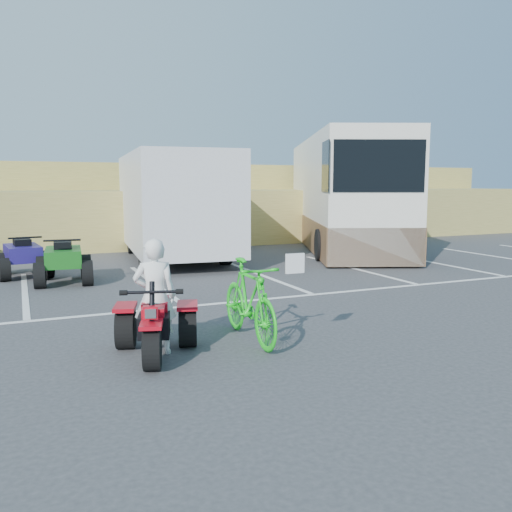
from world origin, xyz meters
name	(u,v)px	position (x,y,z in m)	size (l,w,h in m)	color
ground	(233,341)	(0.00, 0.00, 0.00)	(100.00, 100.00, 0.00)	#363638
parking_stripes	(202,287)	(0.87, 4.07, 0.00)	(28.00, 5.16, 0.01)	white
grass_embankment	(93,205)	(0.00, 15.48, 1.42)	(40.00, 8.50, 3.10)	#998E45
red_trike_atv	(156,357)	(-1.19, -0.25, 0.00)	(1.12, 1.50, 0.97)	#AA0916
rider	(155,296)	(-1.14, -0.11, 0.77)	(0.56, 0.37, 1.54)	white
green_dirt_bike	(249,301)	(0.23, -0.06, 0.58)	(0.55, 1.94, 1.17)	#14BF19
cargo_trailer	(174,203)	(1.56, 8.82, 1.68)	(3.28, 6.89, 3.11)	silver
rv_motorhome	(343,201)	(7.89, 9.49, 1.63)	(6.44, 10.63, 3.75)	silver
quad_atv_blue	(24,276)	(-2.69, 7.19, 0.00)	(1.18, 1.58, 1.03)	navy
quad_atv_green	(65,283)	(-1.85, 5.87, 0.00)	(1.22, 1.63, 1.07)	#155D17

